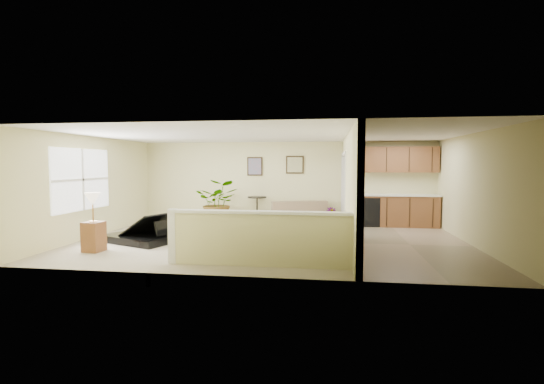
# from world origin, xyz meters

# --- Properties ---
(floor) EXTENTS (9.00, 9.00, 0.00)m
(floor) POSITION_xyz_m (0.00, 0.00, 0.00)
(floor) COLOR tan
(floor) RESTS_ON ground
(back_wall) EXTENTS (9.00, 0.04, 2.50)m
(back_wall) POSITION_xyz_m (0.00, 3.00, 1.25)
(back_wall) COLOR beige
(back_wall) RESTS_ON floor
(front_wall) EXTENTS (9.00, 0.04, 2.50)m
(front_wall) POSITION_xyz_m (0.00, -3.00, 1.25)
(front_wall) COLOR beige
(front_wall) RESTS_ON floor
(left_wall) EXTENTS (0.04, 6.00, 2.50)m
(left_wall) POSITION_xyz_m (-4.50, 0.00, 1.25)
(left_wall) COLOR beige
(left_wall) RESTS_ON floor
(right_wall) EXTENTS (0.04, 6.00, 2.50)m
(right_wall) POSITION_xyz_m (4.50, 0.00, 1.25)
(right_wall) COLOR beige
(right_wall) RESTS_ON floor
(ceiling) EXTENTS (9.00, 6.00, 0.04)m
(ceiling) POSITION_xyz_m (0.00, 0.00, 2.50)
(ceiling) COLOR white
(ceiling) RESTS_ON back_wall
(kitchen_vinyl) EXTENTS (2.70, 6.00, 0.01)m
(kitchen_vinyl) POSITION_xyz_m (3.15, 0.00, 0.00)
(kitchen_vinyl) COLOR gray
(kitchen_vinyl) RESTS_ON floor
(interior_partition) EXTENTS (0.18, 5.99, 2.50)m
(interior_partition) POSITION_xyz_m (1.80, 0.25, 1.22)
(interior_partition) COLOR beige
(interior_partition) RESTS_ON floor
(pony_half_wall) EXTENTS (3.42, 0.22, 1.00)m
(pony_half_wall) POSITION_xyz_m (0.08, -2.30, 0.52)
(pony_half_wall) COLOR beige
(pony_half_wall) RESTS_ON floor
(left_window) EXTENTS (0.05, 2.15, 1.45)m
(left_window) POSITION_xyz_m (-4.49, -0.50, 1.45)
(left_window) COLOR white
(left_window) RESTS_ON left_wall
(wall_art_left) EXTENTS (0.48, 0.04, 0.58)m
(wall_art_left) POSITION_xyz_m (-0.95, 2.97, 1.75)
(wall_art_left) COLOR #312412
(wall_art_left) RESTS_ON back_wall
(wall_mirror) EXTENTS (0.55, 0.04, 0.55)m
(wall_mirror) POSITION_xyz_m (0.30, 2.97, 1.80)
(wall_mirror) COLOR #312412
(wall_mirror) RESTS_ON back_wall
(kitchen_cabinets) EXTENTS (2.36, 0.65, 2.33)m
(kitchen_cabinets) POSITION_xyz_m (3.19, 2.73, 0.87)
(kitchen_cabinets) COLOR brown
(kitchen_cabinets) RESTS_ON floor
(piano) EXTENTS (2.29, 2.26, 1.54)m
(piano) POSITION_xyz_m (-2.99, -0.21, 0.64)
(piano) COLOR black
(piano) RESTS_ON floor
(piano_bench) EXTENTS (0.44, 0.70, 0.44)m
(piano_bench) POSITION_xyz_m (-1.63, -0.47, 0.22)
(piano_bench) COLOR black
(piano_bench) RESTS_ON floor
(loveseat) EXTENTS (1.95, 1.43, 0.96)m
(loveseat) POSITION_xyz_m (0.60, 2.24, 0.36)
(loveseat) COLOR #957E5F
(loveseat) RESTS_ON floor
(accent_table) EXTENTS (0.57, 0.57, 0.83)m
(accent_table) POSITION_xyz_m (-0.83, 2.65, 0.53)
(accent_table) COLOR black
(accent_table) RESTS_ON floor
(palm_plant) EXTENTS (1.29, 1.14, 1.36)m
(palm_plant) POSITION_xyz_m (-1.92, 2.23, 0.67)
(palm_plant) COLOR black
(palm_plant) RESTS_ON floor
(small_plant) EXTENTS (0.37, 0.37, 0.56)m
(small_plant) POSITION_xyz_m (1.41, 2.47, 0.24)
(small_plant) COLOR black
(small_plant) RESTS_ON floor
(lamp_stand) EXTENTS (0.39, 0.39, 1.23)m
(lamp_stand) POSITION_xyz_m (-3.51, -1.61, 0.52)
(lamp_stand) COLOR brown
(lamp_stand) RESTS_ON floor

